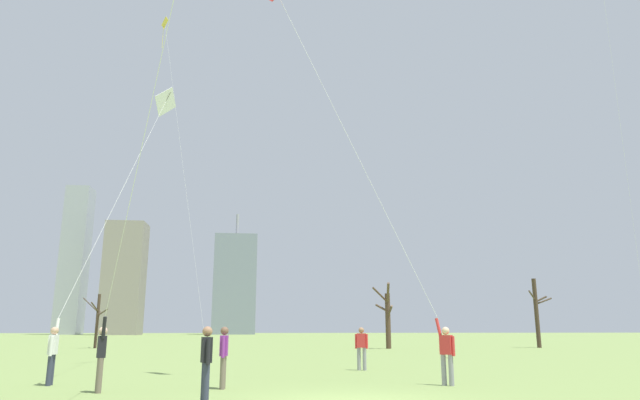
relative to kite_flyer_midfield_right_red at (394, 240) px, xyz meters
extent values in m
cylinder|color=gray|center=(1.38, -0.63, -3.79)|extent=(0.14, 0.14, 0.85)
cylinder|color=gray|center=(1.22, -0.49, -3.79)|extent=(0.14, 0.14, 0.85)
cube|color=red|center=(1.30, -0.56, -3.10)|extent=(0.39, 0.38, 0.54)
sphere|color=beige|center=(1.30, -0.56, -2.71)|extent=(0.22, 0.22, 0.22)
cylinder|color=red|center=(1.46, -0.70, -3.13)|extent=(0.09, 0.09, 0.55)
cylinder|color=red|center=(1.15, -0.42, -2.63)|extent=(0.21, 0.20, 0.56)
cylinder|color=silver|center=(-1.31, 0.60, 3.56)|extent=(4.92, 2.05, 11.86)
cylinder|color=#726656|center=(-8.06, -1.18, -3.79)|extent=(0.14, 0.14, 0.85)
cylinder|color=#726656|center=(-7.99, -1.39, -3.79)|extent=(0.14, 0.14, 0.85)
cube|color=black|center=(-8.03, -1.29, -3.10)|extent=(0.30, 0.39, 0.54)
sphere|color=beige|center=(-8.03, -1.29, -2.71)|extent=(0.22, 0.22, 0.22)
cylinder|color=black|center=(-8.09, -1.09, -3.13)|extent=(0.09, 0.09, 0.55)
cylinder|color=black|center=(-7.96, -1.49, -2.63)|extent=(0.15, 0.22, 0.56)
cylinder|color=#33384C|center=(-9.90, 0.65, -3.79)|extent=(0.14, 0.14, 0.85)
cylinder|color=#33384C|center=(-9.91, 0.87, -3.79)|extent=(0.14, 0.14, 0.85)
cube|color=white|center=(-9.91, 0.76, -3.10)|extent=(0.22, 0.35, 0.54)
sphere|color=tan|center=(-9.91, 0.76, -2.71)|extent=(0.22, 0.22, 0.22)
cylinder|color=white|center=(-9.89, 0.55, -3.13)|extent=(0.09, 0.09, 0.55)
cylinder|color=white|center=(-9.92, 0.97, -2.63)|extent=(0.10, 0.21, 0.56)
cube|color=white|center=(-8.70, 8.99, 7.93)|extent=(0.75, 1.48, 1.57)
cylinder|color=black|center=(-8.70, 8.99, 7.93)|extent=(0.43, 0.08, 1.00)
cylinder|color=silver|center=(-9.31, 4.98, 2.78)|extent=(1.24, 8.03, 10.31)
cylinder|color=gray|center=(-0.13, 5.57, -3.79)|extent=(0.14, 0.14, 0.85)
cylinder|color=gray|center=(0.08, 5.50, -3.79)|extent=(0.14, 0.14, 0.85)
cube|color=red|center=(-0.02, 5.54, -3.10)|extent=(0.39, 0.30, 0.54)
sphere|color=#9E7051|center=(-0.02, 5.54, -2.71)|extent=(0.22, 0.22, 0.22)
cylinder|color=red|center=(-0.22, 5.61, -3.13)|extent=(0.09, 0.09, 0.55)
cylinder|color=red|center=(0.18, 5.47, -3.13)|extent=(0.09, 0.09, 0.55)
cylinder|color=#726656|center=(-4.98, -0.84, -3.79)|extent=(0.14, 0.14, 0.85)
cylinder|color=#726656|center=(-4.97, -0.62, -3.79)|extent=(0.14, 0.14, 0.85)
cube|color=purple|center=(-4.97, -0.73, -3.10)|extent=(0.21, 0.35, 0.54)
sphere|color=brown|center=(-4.97, -0.73, -2.71)|extent=(0.22, 0.22, 0.22)
cylinder|color=purple|center=(-4.98, -0.94, -3.13)|extent=(0.09, 0.09, 0.55)
cylinder|color=purple|center=(-4.96, -0.52, -3.13)|extent=(0.09, 0.09, 0.55)
cylinder|color=#33384C|center=(-5.21, -3.61, -3.79)|extent=(0.14, 0.14, 0.85)
cylinder|color=#33384C|center=(-5.16, -3.83, -3.79)|extent=(0.14, 0.14, 0.85)
cube|color=black|center=(-5.18, -3.72, -3.10)|extent=(0.28, 0.38, 0.54)
sphere|color=#9E7051|center=(-5.18, -3.72, -2.71)|extent=(0.22, 0.22, 0.22)
cylinder|color=black|center=(-5.23, -3.52, -3.13)|extent=(0.09, 0.09, 0.55)
cylinder|color=black|center=(-5.13, -3.92, -3.13)|extent=(0.09, 0.09, 0.55)
cube|color=yellow|center=(-10.69, 17.81, 17.24)|extent=(0.60, 0.91, 1.06)
cylinder|color=black|center=(-10.69, 17.81, 17.24)|extent=(0.12, 0.11, 0.70)
cylinder|color=yellow|center=(-10.74, 17.76, 16.09)|extent=(0.02, 0.02, 1.48)
cylinder|color=silver|center=(-8.61, 15.43, 6.53)|extent=(4.17, 4.77, 21.42)
cylinder|color=#3F3833|center=(-6.52, 13.06, -4.18)|extent=(0.10, 0.10, 0.08)
cylinder|color=silver|center=(14.48, 8.87, 9.09)|extent=(1.57, 2.09, 26.53)
cylinder|color=#423326|center=(-17.24, 32.36, -2.02)|extent=(0.24, 0.24, 4.39)
cylinder|color=#423326|center=(-17.88, 32.36, -0.73)|extent=(1.34, 0.08, 1.22)
cylinder|color=#423326|center=(-16.74, 31.83, -1.35)|extent=(1.10, 1.15, 0.60)
cylinder|color=#423326|center=(-17.41, 33.31, -1.63)|extent=(0.46, 1.98, 0.92)
cylinder|color=#423326|center=(-17.24, 31.31, -0.93)|extent=(0.12, 2.12, 0.74)
cylinder|color=#423326|center=(19.65, 29.44, -1.33)|extent=(0.36, 0.36, 5.79)
cylinder|color=#423326|center=(20.53, 29.72, -0.34)|extent=(1.84, 0.71, 0.67)
cylinder|color=#423326|center=(20.14, 29.40, -0.19)|extent=(1.05, 0.25, 0.59)
cylinder|color=#423326|center=(19.10, 28.86, 0.07)|extent=(1.23, 1.31, 0.83)
cylinder|color=#4C3828|center=(6.49, 28.59, -2.03)|extent=(0.42, 0.42, 4.37)
cylinder|color=#4C3828|center=(6.36, 27.81, 0.12)|extent=(0.48, 1.73, 1.67)
cylinder|color=#4C3828|center=(6.55, 28.10, -1.27)|extent=(0.32, 1.11, 0.94)
cylinder|color=#4C3828|center=(6.11, 29.05, -1.00)|extent=(0.94, 1.08, 0.70)
cylinder|color=#4C3828|center=(5.85, 28.40, 0.03)|extent=(1.42, 0.55, 1.26)
cube|color=gray|center=(-10.33, 144.99, 9.65)|extent=(11.85, 11.72, 27.74)
cylinder|color=#99999E|center=(-10.33, 144.99, 26.81)|extent=(0.80, 0.80, 6.58)
cube|color=gray|center=(-38.71, 133.62, 10.26)|extent=(9.78, 8.75, 28.96)
cube|color=#9EA3AD|center=(-54.77, 143.73, 16.12)|extent=(6.39, 7.18, 40.69)
camera|label=1|loc=(-4.12, -16.44, -2.65)|focal=31.13mm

